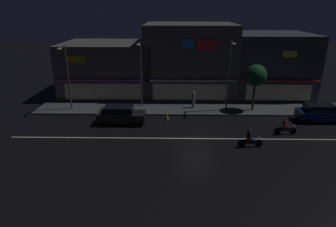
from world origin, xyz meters
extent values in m
plane|color=black|center=(0.00, 0.00, 0.00)|extent=(140.00, 140.00, 0.00)
cube|color=beige|center=(0.00, 0.00, 0.01)|extent=(30.63, 0.16, 0.01)
cube|color=#424447|center=(0.00, 7.33, 0.07)|extent=(32.24, 4.01, 0.14)
cube|color=#56514C|center=(0.00, 13.52, 4.17)|extent=(10.39, 8.27, 8.33)
cube|color=white|center=(0.00, 9.26, 2.60)|extent=(9.87, 0.24, 0.12)
cube|color=red|center=(1.53, 9.32, 6.35)|extent=(2.02, 0.08, 1.12)
cube|color=#268CF2|center=(-0.44, 9.32, 6.56)|extent=(1.25, 0.08, 0.90)
cube|color=beige|center=(0.00, 9.32, 1.30)|extent=(8.31, 0.06, 1.80)
cube|color=#56514C|center=(-9.67, 13.55, 3.08)|extent=(10.79, 8.35, 6.17)
cube|color=#D83FD8|center=(-9.67, 9.26, 2.60)|extent=(10.25, 0.24, 0.12)
cube|color=orange|center=(-12.36, 9.32, 4.89)|extent=(2.03, 0.08, 0.76)
cube|color=beige|center=(-9.67, 9.32, 1.30)|extent=(8.63, 0.06, 1.80)
cube|color=#383A3F|center=(9.67, 13.59, 3.63)|extent=(8.96, 8.43, 7.25)
cube|color=red|center=(9.67, 9.26, 2.60)|extent=(8.51, 0.24, 0.12)
cube|color=yellow|center=(10.32, 9.32, 5.49)|extent=(1.48, 0.08, 0.69)
cube|color=beige|center=(9.67, 9.32, 1.30)|extent=(7.17, 0.06, 1.80)
cylinder|color=#47494C|center=(-12.53, 6.87, 3.40)|extent=(0.16, 0.16, 6.51)
cube|color=#47494C|center=(-12.53, 6.17, 6.55)|extent=(0.10, 1.40, 0.10)
ellipsoid|color=#F9E099|center=(-12.53, 5.47, 6.47)|extent=(0.44, 0.32, 0.20)
cylinder|color=#47494C|center=(-5.29, 8.03, 3.52)|extent=(0.16, 0.16, 6.76)
cube|color=#47494C|center=(-5.29, 7.33, 6.80)|extent=(0.10, 1.40, 0.10)
ellipsoid|color=#F9E099|center=(-5.29, 6.63, 6.72)|extent=(0.44, 0.32, 0.20)
cylinder|color=#47494C|center=(3.56, 6.84, 3.65)|extent=(0.16, 0.16, 7.01)
cube|color=#47494C|center=(3.56, 6.14, 7.05)|extent=(0.10, 1.40, 0.10)
ellipsoid|color=#F9E099|center=(3.56, 5.44, 6.97)|extent=(0.44, 0.32, 0.20)
cylinder|color=gray|center=(0.22, 7.46, 0.95)|extent=(0.33, 0.33, 1.61)
sphere|color=tan|center=(0.22, 7.46, 1.86)|extent=(0.22, 0.22, 0.22)
cylinder|color=#473323|center=(6.29, 6.84, 1.52)|extent=(0.24, 0.24, 2.77)
sphere|color=#194723|center=(6.29, 6.84, 3.76)|extent=(2.15, 2.15, 2.15)
cube|color=navy|center=(11.96, 4.09, 0.69)|extent=(4.30, 1.78, 0.76)
cube|color=black|center=(11.74, 4.09, 1.37)|extent=(2.58, 1.57, 0.60)
cylinder|color=black|center=(13.38, 4.98, 0.31)|extent=(0.62, 0.20, 0.62)
cylinder|color=black|center=(10.54, 4.98, 0.31)|extent=(0.62, 0.20, 0.62)
cylinder|color=black|center=(10.54, 3.20, 0.31)|extent=(0.62, 0.20, 0.62)
cube|color=black|center=(-6.64, 3.17, 0.69)|extent=(4.30, 1.78, 0.76)
cube|color=black|center=(-6.85, 3.17, 1.37)|extent=(2.58, 1.57, 0.60)
cube|color=#F9F2CC|center=(-4.53, 3.77, 0.79)|extent=(0.08, 0.20, 0.12)
cube|color=#F9F2CC|center=(-4.53, 2.56, 0.79)|extent=(0.08, 0.20, 0.12)
cylinder|color=black|center=(-5.22, 4.06, 0.31)|extent=(0.62, 0.20, 0.62)
cylinder|color=black|center=(-5.22, 2.28, 0.31)|extent=(0.62, 0.20, 0.62)
cylinder|color=black|center=(-8.06, 4.06, 0.31)|extent=(0.62, 0.20, 0.62)
cylinder|color=black|center=(-8.06, 2.28, 0.31)|extent=(0.62, 0.20, 0.62)
cylinder|color=black|center=(8.24, 1.04, 0.30)|extent=(0.60, 0.08, 0.60)
cylinder|color=black|center=(6.94, 1.04, 0.30)|extent=(0.60, 0.10, 0.60)
cube|color=black|center=(7.59, 1.04, 0.40)|extent=(1.30, 0.14, 0.20)
ellipsoid|color=black|center=(7.79, 1.04, 0.62)|extent=(0.44, 0.26, 0.24)
cube|color=black|center=(7.39, 1.04, 0.55)|extent=(0.56, 0.22, 0.10)
cylinder|color=slate|center=(8.19, 1.04, 0.85)|extent=(0.03, 0.60, 0.03)
sphere|color=white|center=(8.28, 1.04, 0.75)|extent=(0.14, 0.14, 0.14)
cylinder|color=brown|center=(7.44, 1.04, 0.95)|extent=(0.32, 0.32, 0.70)
sphere|color=#333338|center=(7.44, 1.04, 1.41)|extent=(0.22, 0.22, 0.22)
cylinder|color=black|center=(4.68, -1.41, 0.30)|extent=(0.60, 0.08, 0.60)
cylinder|color=black|center=(3.38, -1.41, 0.30)|extent=(0.60, 0.10, 0.60)
cube|color=black|center=(4.03, -1.41, 0.40)|extent=(1.30, 0.14, 0.20)
ellipsoid|color=#1E4CB2|center=(4.23, -1.41, 0.62)|extent=(0.44, 0.26, 0.24)
cube|color=black|center=(3.83, -1.41, 0.55)|extent=(0.56, 0.22, 0.10)
cylinder|color=slate|center=(4.63, -1.41, 0.85)|extent=(0.03, 0.60, 0.03)
sphere|color=white|center=(4.72, -1.41, 0.75)|extent=(0.14, 0.14, 0.14)
cylinder|color=#232328|center=(3.88, -1.41, 0.95)|extent=(0.32, 0.32, 0.70)
sphere|color=#333338|center=(3.88, -1.41, 1.41)|extent=(0.22, 0.22, 0.22)
cone|color=orange|center=(-2.50, 4.39, 0.28)|extent=(0.36, 0.36, 0.55)
camera|label=1|loc=(-1.91, -21.77, 10.22)|focal=31.20mm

